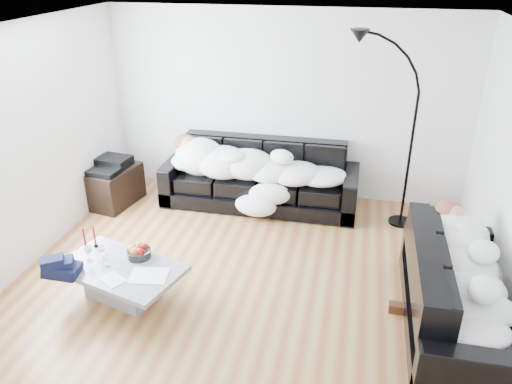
% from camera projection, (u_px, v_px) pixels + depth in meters
% --- Properties ---
extents(ground, '(5.00, 5.00, 0.00)m').
position_uv_depth(ground, '(250.00, 277.00, 5.46)').
color(ground, '#97542D').
rests_on(ground, ground).
extents(wall_back, '(5.00, 0.02, 2.60)m').
position_uv_depth(wall_back, '(286.00, 106.00, 6.88)').
color(wall_back, silver).
rests_on(wall_back, ground).
extents(wall_left, '(0.02, 4.50, 2.60)m').
position_uv_depth(wall_left, '(24.00, 149.00, 5.37)').
color(wall_left, silver).
rests_on(wall_left, ground).
extents(ceiling, '(5.00, 5.00, 0.00)m').
position_uv_depth(ceiling, '(249.00, 31.00, 4.33)').
color(ceiling, white).
rests_on(ceiling, ground).
extents(sofa_back, '(2.67, 0.92, 0.87)m').
position_uv_depth(sofa_back, '(260.00, 175.00, 6.88)').
color(sofa_back, black).
rests_on(sofa_back, ground).
extents(sofa_right, '(0.90, 2.11, 0.85)m').
position_uv_depth(sofa_right, '(460.00, 290.00, 4.56)').
color(sofa_right, black).
rests_on(sofa_right, ground).
extents(sleeper_back, '(2.26, 0.78, 0.45)m').
position_uv_depth(sleeper_back, '(259.00, 163.00, 6.74)').
color(sleeper_back, white).
rests_on(sleeper_back, sofa_back).
extents(sleeper_right, '(0.76, 1.81, 0.44)m').
position_uv_depth(sleeper_right, '(465.00, 271.00, 4.46)').
color(sleeper_right, white).
rests_on(sleeper_right, sofa_right).
extents(teal_cushion, '(0.42, 0.38, 0.20)m').
position_uv_depth(teal_cushion, '(450.00, 227.00, 5.01)').
color(teal_cushion, '#093543').
rests_on(teal_cushion, sofa_right).
extents(coffee_table, '(1.39, 1.04, 0.36)m').
position_uv_depth(coffee_table, '(122.00, 282.00, 5.09)').
color(coffee_table, '#939699').
rests_on(coffee_table, ground).
extents(fruit_bowl, '(0.28, 0.28, 0.15)m').
position_uv_depth(fruit_bowl, '(139.00, 251.00, 5.14)').
color(fruit_bowl, white).
rests_on(fruit_bowl, coffee_table).
extents(wine_glass_a, '(0.07, 0.07, 0.17)m').
position_uv_depth(wine_glass_a, '(102.00, 252.00, 5.10)').
color(wine_glass_a, white).
rests_on(wine_glass_a, coffee_table).
extents(wine_glass_b, '(0.08, 0.08, 0.18)m').
position_uv_depth(wine_glass_b, '(89.00, 253.00, 5.07)').
color(wine_glass_b, white).
rests_on(wine_glass_b, coffee_table).
extents(wine_glass_c, '(0.07, 0.07, 0.15)m').
position_uv_depth(wine_glass_c, '(107.00, 261.00, 4.97)').
color(wine_glass_c, white).
rests_on(wine_glass_c, coffee_table).
extents(candle_left, '(0.06, 0.06, 0.26)m').
position_uv_depth(candle_left, '(85.00, 239.00, 5.24)').
color(candle_left, maroon).
rests_on(candle_left, coffee_table).
extents(candle_right, '(0.05, 0.05, 0.25)m').
position_uv_depth(candle_right, '(95.00, 237.00, 5.30)').
color(candle_right, maroon).
rests_on(candle_right, coffee_table).
extents(newspaper_a, '(0.40, 0.33, 0.01)m').
position_uv_depth(newspaper_a, '(149.00, 275.00, 4.87)').
color(newspaper_a, silver).
rests_on(newspaper_a, coffee_table).
extents(newspaper_b, '(0.31, 0.28, 0.01)m').
position_uv_depth(newspaper_b, '(112.00, 279.00, 4.81)').
color(newspaper_b, silver).
rests_on(newspaper_b, coffee_table).
extents(navy_jacket, '(0.44, 0.42, 0.17)m').
position_uv_depth(navy_jacket, '(57.00, 263.00, 4.77)').
color(navy_jacket, black).
rests_on(navy_jacket, coffee_table).
extents(shoes, '(0.52, 0.42, 0.10)m').
position_uv_depth(shoes, '(411.00, 305.00, 4.96)').
color(shoes, '#472311').
rests_on(shoes, ground).
extents(av_cabinet, '(0.66, 0.85, 0.53)m').
position_uv_depth(av_cabinet, '(114.00, 186.00, 6.97)').
color(av_cabinet, black).
rests_on(av_cabinet, ground).
extents(stereo, '(0.48, 0.39, 0.13)m').
position_uv_depth(stereo, '(111.00, 164.00, 6.83)').
color(stereo, black).
rests_on(stereo, av_cabinet).
extents(floor_lamp, '(0.82, 0.42, 2.14)m').
position_uv_depth(floor_lamp, '(411.00, 146.00, 6.11)').
color(floor_lamp, black).
rests_on(floor_lamp, ground).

